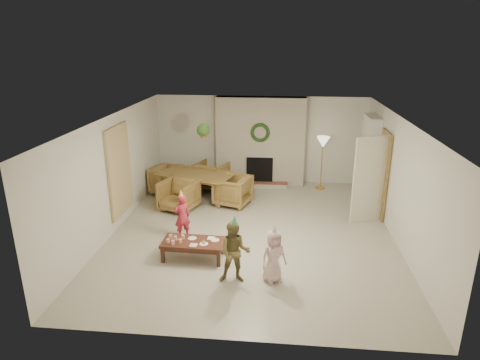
# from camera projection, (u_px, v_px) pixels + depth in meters

# --- Properties ---
(floor) EXTENTS (7.00, 7.00, 0.00)m
(floor) POSITION_uv_depth(u_px,v_px,m) (252.00, 232.00, 9.11)
(floor) COLOR #B7B29E
(floor) RESTS_ON ground
(ceiling) EXTENTS (7.00, 7.00, 0.00)m
(ceiling) POSITION_uv_depth(u_px,v_px,m) (253.00, 118.00, 8.31)
(ceiling) COLOR white
(ceiling) RESTS_ON wall_back
(wall_back) EXTENTS (7.00, 0.00, 7.00)m
(wall_back) POSITION_uv_depth(u_px,v_px,m) (261.00, 140.00, 12.01)
(wall_back) COLOR silver
(wall_back) RESTS_ON floor
(wall_front) EXTENTS (7.00, 0.00, 7.00)m
(wall_front) POSITION_uv_depth(u_px,v_px,m) (234.00, 262.00, 5.41)
(wall_front) COLOR silver
(wall_front) RESTS_ON floor
(wall_left) EXTENTS (0.00, 7.00, 7.00)m
(wall_left) POSITION_uv_depth(u_px,v_px,m) (114.00, 173.00, 8.99)
(wall_left) COLOR silver
(wall_left) RESTS_ON floor
(wall_right) EXTENTS (0.00, 7.00, 7.00)m
(wall_right) POSITION_uv_depth(u_px,v_px,m) (400.00, 182.00, 8.43)
(wall_right) COLOR silver
(wall_right) RESTS_ON floor
(fireplace_mass) EXTENTS (2.50, 0.40, 2.50)m
(fireplace_mass) POSITION_uv_depth(u_px,v_px,m) (260.00, 141.00, 11.82)
(fireplace_mass) COLOR #502C15
(fireplace_mass) RESTS_ON floor
(fireplace_hearth) EXTENTS (1.60, 0.30, 0.12)m
(fireplace_hearth) POSITION_uv_depth(u_px,v_px,m) (259.00, 185.00, 11.87)
(fireplace_hearth) COLOR maroon
(fireplace_hearth) RESTS_ON floor
(fireplace_firebox) EXTENTS (0.75, 0.12, 0.75)m
(fireplace_firebox) POSITION_uv_depth(u_px,v_px,m) (260.00, 170.00, 11.91)
(fireplace_firebox) COLOR black
(fireplace_firebox) RESTS_ON floor
(fireplace_wreath) EXTENTS (0.54, 0.10, 0.54)m
(fireplace_wreath) POSITION_uv_depth(u_px,v_px,m) (260.00, 133.00, 11.51)
(fireplace_wreath) COLOR #1A3915
(fireplace_wreath) RESTS_ON fireplace_mass
(floor_lamp_base) EXTENTS (0.28, 0.28, 0.03)m
(floor_lamp_base) POSITION_uv_depth(u_px,v_px,m) (320.00, 188.00, 11.77)
(floor_lamp_base) COLOR gold
(floor_lamp_base) RESTS_ON floor
(floor_lamp_post) EXTENTS (0.03, 0.03, 1.33)m
(floor_lamp_post) POSITION_uv_depth(u_px,v_px,m) (322.00, 165.00, 11.56)
(floor_lamp_post) COLOR gold
(floor_lamp_post) RESTS_ON floor
(floor_lamp_shade) EXTENTS (0.36, 0.36, 0.30)m
(floor_lamp_shade) POSITION_uv_depth(u_px,v_px,m) (323.00, 142.00, 11.35)
(floor_lamp_shade) COLOR beige
(floor_lamp_shade) RESTS_ON floor_lamp_post
(bookshelf_carcass) EXTENTS (0.30, 1.00, 2.20)m
(bookshelf_carcass) POSITION_uv_depth(u_px,v_px,m) (369.00, 158.00, 10.66)
(bookshelf_carcass) COLOR white
(bookshelf_carcass) RESTS_ON floor
(bookshelf_shelf_a) EXTENTS (0.30, 0.92, 0.03)m
(bookshelf_shelf_a) POSITION_uv_depth(u_px,v_px,m) (365.00, 182.00, 10.87)
(bookshelf_shelf_a) COLOR white
(bookshelf_shelf_a) RESTS_ON bookshelf_carcass
(bookshelf_shelf_b) EXTENTS (0.30, 0.92, 0.03)m
(bookshelf_shelf_b) POSITION_uv_depth(u_px,v_px,m) (367.00, 168.00, 10.75)
(bookshelf_shelf_b) COLOR white
(bookshelf_shelf_b) RESTS_ON bookshelf_carcass
(bookshelf_shelf_c) EXTENTS (0.30, 0.92, 0.03)m
(bookshelf_shelf_c) POSITION_uv_depth(u_px,v_px,m) (369.00, 153.00, 10.62)
(bookshelf_shelf_c) COLOR white
(bookshelf_shelf_c) RESTS_ON bookshelf_carcass
(bookshelf_shelf_d) EXTENTS (0.30, 0.92, 0.03)m
(bookshelf_shelf_d) POSITION_uv_depth(u_px,v_px,m) (370.00, 137.00, 10.49)
(bookshelf_shelf_d) COLOR white
(bookshelf_shelf_d) RESTS_ON bookshelf_carcass
(books_row_lower) EXTENTS (0.20, 0.40, 0.24)m
(books_row_lower) POSITION_uv_depth(u_px,v_px,m) (366.00, 179.00, 10.69)
(books_row_lower) COLOR #A1371D
(books_row_lower) RESTS_ON bookshelf_shelf_a
(books_row_mid) EXTENTS (0.20, 0.44, 0.24)m
(books_row_mid) POSITION_uv_depth(u_px,v_px,m) (366.00, 162.00, 10.75)
(books_row_mid) COLOR navy
(books_row_mid) RESTS_ON bookshelf_shelf_b
(books_row_upper) EXTENTS (0.20, 0.36, 0.22)m
(books_row_upper) POSITION_uv_depth(u_px,v_px,m) (369.00, 149.00, 10.48)
(books_row_upper) COLOR #9F9022
(books_row_upper) RESTS_ON bookshelf_shelf_c
(door_frame) EXTENTS (0.05, 0.86, 2.04)m
(door_frame) POSITION_uv_depth(u_px,v_px,m) (383.00, 175.00, 9.64)
(door_frame) COLOR olive
(door_frame) RESTS_ON floor
(door_leaf) EXTENTS (0.77, 0.32, 2.00)m
(door_leaf) POSITION_uv_depth(u_px,v_px,m) (369.00, 180.00, 9.32)
(door_leaf) COLOR beige
(door_leaf) RESTS_ON floor
(curtain_panel) EXTENTS (0.06, 1.20, 2.00)m
(curtain_panel) POSITION_uv_depth(u_px,v_px,m) (119.00, 171.00, 9.17)
(curtain_panel) COLOR beige
(curtain_panel) RESTS_ON wall_left
(dining_table) EXTENTS (2.19, 1.65, 0.68)m
(dining_table) POSITION_uv_depth(u_px,v_px,m) (196.00, 186.00, 10.92)
(dining_table) COLOR olive
(dining_table) RESTS_ON floor
(dining_chair_near) EXTENTS (1.03, 1.04, 0.75)m
(dining_chair_near) POSITION_uv_depth(u_px,v_px,m) (179.00, 195.00, 10.18)
(dining_chair_near) COLOR olive
(dining_chair_near) RESTS_ON floor
(dining_chair_far) EXTENTS (1.03, 1.04, 0.75)m
(dining_chair_far) POSITION_uv_depth(u_px,v_px,m) (211.00, 176.00, 11.65)
(dining_chair_far) COLOR olive
(dining_chair_far) RESTS_ON floor
(dining_chair_left) EXTENTS (1.04, 1.03, 0.75)m
(dining_chair_left) POSITION_uv_depth(u_px,v_px,m) (169.00, 180.00, 11.25)
(dining_chair_left) COLOR olive
(dining_chair_left) RESTS_ON floor
(dining_chair_right) EXTENTS (1.04, 1.03, 0.75)m
(dining_chair_right) POSITION_uv_depth(u_px,v_px,m) (233.00, 190.00, 10.50)
(dining_chair_right) COLOR olive
(dining_chair_right) RESTS_ON floor
(hanging_plant_cord) EXTENTS (0.01, 0.01, 0.70)m
(hanging_plant_cord) POSITION_uv_depth(u_px,v_px,m) (203.00, 121.00, 9.95)
(hanging_plant_cord) COLOR tan
(hanging_plant_cord) RESTS_ON ceiling
(hanging_plant_pot) EXTENTS (0.16, 0.16, 0.12)m
(hanging_plant_pot) POSITION_uv_depth(u_px,v_px,m) (203.00, 135.00, 10.07)
(hanging_plant_pot) COLOR #973730
(hanging_plant_pot) RESTS_ON hanging_plant_cord
(hanging_plant_foliage) EXTENTS (0.32, 0.32, 0.32)m
(hanging_plant_foliage) POSITION_uv_depth(u_px,v_px,m) (203.00, 130.00, 10.03)
(hanging_plant_foliage) COLOR #234517
(hanging_plant_foliage) RESTS_ON hanging_plant_pot
(coffee_table_top) EXTENTS (1.19, 0.63, 0.05)m
(coffee_table_top) POSITION_uv_depth(u_px,v_px,m) (193.00, 242.00, 7.90)
(coffee_table_top) COLOR #4B2619
(coffee_table_top) RESTS_ON floor
(coffee_table_apron) EXTENTS (1.10, 0.53, 0.07)m
(coffee_table_apron) POSITION_uv_depth(u_px,v_px,m) (193.00, 245.00, 7.92)
(coffee_table_apron) COLOR #4B2619
(coffee_table_apron) RESTS_ON floor
(coffee_leg_fl) EXTENTS (0.07, 0.07, 0.31)m
(coffee_leg_fl) POSITION_uv_depth(u_px,v_px,m) (163.00, 255.00, 7.80)
(coffee_leg_fl) COLOR #4B2619
(coffee_leg_fl) RESTS_ON floor
(coffee_leg_fr) EXTENTS (0.07, 0.07, 0.31)m
(coffee_leg_fr) POSITION_uv_depth(u_px,v_px,m) (219.00, 259.00, 7.67)
(coffee_leg_fr) COLOR #4B2619
(coffee_leg_fr) RESTS_ON floor
(coffee_leg_bl) EXTENTS (0.07, 0.07, 0.31)m
(coffee_leg_bl) POSITION_uv_depth(u_px,v_px,m) (170.00, 243.00, 8.25)
(coffee_leg_bl) COLOR #4B2619
(coffee_leg_bl) RESTS_ON floor
(coffee_leg_br) EXTENTS (0.07, 0.07, 0.31)m
(coffee_leg_br) POSITION_uv_depth(u_px,v_px,m) (223.00, 247.00, 8.12)
(coffee_leg_br) COLOR #4B2619
(coffee_leg_br) RESTS_ON floor
(cup_a) EXTENTS (0.07, 0.07, 0.08)m
(cup_a) POSITION_uv_depth(u_px,v_px,m) (168.00, 241.00, 7.81)
(cup_a) COLOR white
(cup_a) RESTS_ON coffee_table_top
(cup_b) EXTENTS (0.07, 0.07, 0.08)m
(cup_b) POSITION_uv_depth(u_px,v_px,m) (171.00, 237.00, 7.98)
(cup_b) COLOR white
(cup_b) RESTS_ON coffee_table_top
(cup_c) EXTENTS (0.07, 0.07, 0.08)m
(cup_c) POSITION_uv_depth(u_px,v_px,m) (173.00, 242.00, 7.75)
(cup_c) COLOR white
(cup_c) RESTS_ON coffee_table_top
(cup_d) EXTENTS (0.07, 0.07, 0.08)m
(cup_d) POSITION_uv_depth(u_px,v_px,m) (175.00, 238.00, 7.92)
(cup_d) COLOR white
(cup_d) RESTS_ON coffee_table_top
(cup_e) EXTENTS (0.07, 0.07, 0.08)m
(cup_e) POSITION_uv_depth(u_px,v_px,m) (180.00, 241.00, 7.80)
(cup_e) COLOR white
(cup_e) RESTS_ON coffee_table_top
(cup_f) EXTENTS (0.07, 0.07, 0.08)m
(cup_f) POSITION_uv_depth(u_px,v_px,m) (183.00, 237.00, 7.97)
(cup_f) COLOR white
(cup_f) RESTS_ON coffee_table_top
(plate_a) EXTENTS (0.17, 0.17, 0.01)m
(plate_a) POSITION_uv_depth(u_px,v_px,m) (192.00, 238.00, 8.00)
(plate_a) COLOR white
(plate_a) RESTS_ON coffee_table_top
(plate_b) EXTENTS (0.17, 0.17, 0.01)m
(plate_b) POSITION_uv_depth(u_px,v_px,m) (204.00, 244.00, 7.78)
(plate_b) COLOR white
(plate_b) RESTS_ON coffee_table_top
(plate_c) EXTENTS (0.17, 0.17, 0.01)m
(plate_c) POSITION_uv_depth(u_px,v_px,m) (215.00, 240.00, 7.92)
(plate_c) COLOR white
(plate_c) RESTS_ON coffee_table_top
(food_scoop) EXTENTS (0.07, 0.07, 0.06)m
(food_scoop) POSITION_uv_depth(u_px,v_px,m) (204.00, 242.00, 7.77)
(food_scoop) COLOR tan
(food_scoop) RESTS_ON plate_b
(napkin_left) EXTENTS (0.14, 0.14, 0.01)m
(napkin_left) POSITION_uv_depth(u_px,v_px,m) (193.00, 245.00, 7.73)
(napkin_left) COLOR #FFBBC4
(napkin_left) RESTS_ON coffee_table_top
(napkin_right) EXTENTS (0.14, 0.14, 0.01)m
(napkin_right) POSITION_uv_depth(u_px,v_px,m) (211.00, 238.00, 8.00)
(napkin_right) COLOR #FFBBC4
(napkin_right) RESTS_ON coffee_table_top
(child_red) EXTENTS (0.42, 0.39, 0.96)m
(child_red) POSITION_uv_depth(u_px,v_px,m) (182.00, 217.00, 8.69)
(child_red) COLOR #AF2535
(child_red) RESTS_ON floor
(party_hat_red) EXTENTS (0.16, 0.16, 0.18)m
(party_hat_red) POSITION_uv_depth(u_px,v_px,m) (181.00, 193.00, 8.52)
(party_hat_red) COLOR #E9E14D
(party_hat_red) RESTS_ON child_red
(child_plaid) EXTENTS (0.56, 0.45, 1.11)m
(child_plaid) POSITION_uv_depth(u_px,v_px,m) (235.00, 253.00, 7.07)
(child_plaid) COLOR #994E29
(child_plaid) RESTS_ON floor
(party_hat_plaid) EXTENTS (0.16, 0.16, 0.18)m
(party_hat_plaid) POSITION_uv_depth(u_px,v_px,m) (235.00, 220.00, 6.88)
(party_hat_plaid) COLOR #49AA5F
(party_hat_plaid) RESTS_ON child_plaid
(child_pink) EXTENTS (0.55, 0.49, 0.94)m
(child_pink) POSITION_uv_depth(u_px,v_px,m) (274.00, 256.00, 7.12)
(child_pink) COLOR beige
(child_pink) RESTS_ON floor
(party_hat_pink) EXTENTS (0.16, 0.16, 0.17)m
(party_hat_pink) POSITION_uv_depth(u_px,v_px,m) (274.00, 229.00, 6.95)
(party_hat_pink) COLOR #BBBAC1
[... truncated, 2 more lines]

